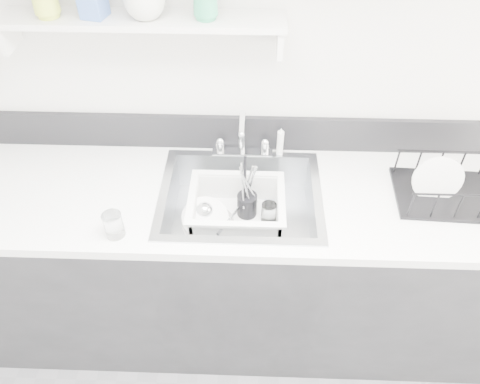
{
  "coord_description": "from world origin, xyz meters",
  "views": [
    {
      "loc": [
        0.04,
        -0.14,
        2.2
      ],
      "look_at": [
        0.0,
        1.14,
        0.98
      ],
      "focal_mm": 35.0,
      "sensor_mm": 36.0,
      "label": 1
    }
  ],
  "objects_px": {
    "sink": "(240,210)",
    "dish_rack": "(449,183)",
    "wash_tub": "(237,210)",
    "counter_run": "(240,266)"
  },
  "relations": [
    {
      "from": "sink",
      "to": "dish_rack",
      "type": "relative_size",
      "value": 1.67
    },
    {
      "from": "wash_tub",
      "to": "sink",
      "type": "bearing_deg",
      "value": -11.74
    },
    {
      "from": "sink",
      "to": "wash_tub",
      "type": "height_order",
      "value": "sink"
    },
    {
      "from": "counter_run",
      "to": "dish_rack",
      "type": "distance_m",
      "value": 0.96
    },
    {
      "from": "wash_tub",
      "to": "counter_run",
      "type": "bearing_deg",
      "value": -11.74
    },
    {
      "from": "sink",
      "to": "dish_rack",
      "type": "height_order",
      "value": "dish_rack"
    },
    {
      "from": "counter_run",
      "to": "dish_rack",
      "type": "relative_size",
      "value": 8.33
    },
    {
      "from": "counter_run",
      "to": "sink",
      "type": "distance_m",
      "value": 0.37
    },
    {
      "from": "sink",
      "to": "dish_rack",
      "type": "xyz_separation_m",
      "value": [
        0.8,
        0.02,
        0.16
      ]
    },
    {
      "from": "wash_tub",
      "to": "dish_rack",
      "type": "relative_size",
      "value": 1.0
    }
  ]
}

